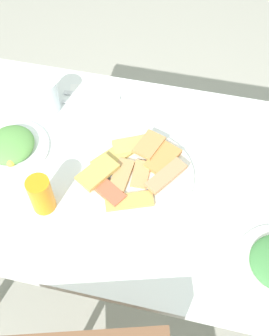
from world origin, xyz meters
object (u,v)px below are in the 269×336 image
at_px(soda_can, 41,195).
at_px(spoon, 89,102).
at_px(dining_table, 132,187).
at_px(fork, 92,95).
at_px(drinking_glass, 46,96).
at_px(salad_plate_greens, 12,145).
at_px(paper_napkin, 91,99).
at_px(pide_platter, 136,173).

height_order(soda_can, spoon, soda_can).
bearing_deg(dining_table, soda_can, 37.63).
bearing_deg(soda_can, fork, -91.42).
bearing_deg(drinking_glass, salad_plate_greens, 74.34).
bearing_deg(soda_can, drinking_glass, -72.53).
height_order(drinking_glass, fork, drinking_glass).
distance_m(paper_napkin, fork, 0.02).
height_order(dining_table, paper_napkin, paper_napkin).
distance_m(soda_can, paper_napkin, 0.44).
distance_m(salad_plate_greens, fork, 0.33).
xyz_separation_m(salad_plate_greens, soda_can, (-0.17, 0.17, 0.04)).
xyz_separation_m(pide_platter, salad_plate_greens, (0.40, -0.01, 0.01)).
bearing_deg(fork, drinking_glass, 28.51).
distance_m(salad_plate_greens, drinking_glass, 0.20).
xyz_separation_m(drinking_glass, spoon, (-0.13, -0.05, -0.05)).
distance_m(dining_table, drinking_glass, 0.41).
xyz_separation_m(dining_table, soda_can, (0.22, 0.17, 0.15)).
relative_size(salad_plate_greens, fork, 1.17).
xyz_separation_m(dining_table, salad_plate_greens, (0.39, -0.00, 0.11)).
height_order(soda_can, paper_napkin, soda_can).
height_order(drinking_glass, spoon, drinking_glass).
distance_m(soda_can, drinking_glass, 0.38).
xyz_separation_m(soda_can, drinking_glass, (0.11, -0.36, -0.00)).
bearing_deg(pide_platter, soda_can, 34.82).
height_order(dining_table, soda_can, soda_can).
height_order(pide_platter, paper_napkin, pide_platter).
height_order(pide_platter, spoon, pide_platter).
bearing_deg(paper_napkin, dining_table, 128.44).
xyz_separation_m(pide_platter, spoon, (0.22, -0.25, -0.01)).
xyz_separation_m(dining_table, fork, (0.21, -0.28, 0.09)).
xyz_separation_m(pide_platter, drinking_glass, (0.35, -0.20, 0.05)).
relative_size(pide_platter, fork, 1.73).
relative_size(fork, spoon, 1.08).
distance_m(fork, spoon, 0.04).
bearing_deg(paper_napkin, fork, -90.00).
relative_size(paper_napkin, spoon, 0.80).
bearing_deg(dining_table, spoon, -49.56).
bearing_deg(paper_napkin, pide_platter, 129.21).
distance_m(salad_plate_greens, soda_can, 0.24).
height_order(dining_table, salad_plate_greens, salad_plate_greens).
bearing_deg(salad_plate_greens, dining_table, 179.63).
distance_m(soda_can, spoon, 0.42).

